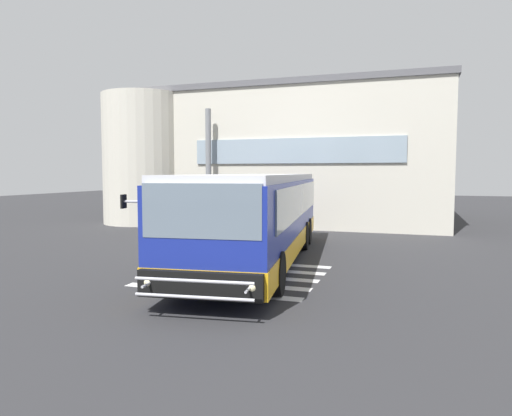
% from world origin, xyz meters
% --- Properties ---
extents(ground_plane, '(80.00, 90.00, 0.02)m').
position_xyz_m(ground_plane, '(0.00, 0.00, -0.01)').
color(ground_plane, '#2B2B2D').
rests_on(ground_plane, ground).
extents(bay_paint_stripes, '(4.40, 3.96, 0.01)m').
position_xyz_m(bay_paint_stripes, '(2.00, -4.20, 0.00)').
color(bay_paint_stripes, silver).
rests_on(bay_paint_stripes, ground).
extents(terminal_building, '(18.03, 13.80, 7.26)m').
position_xyz_m(terminal_building, '(-0.66, 11.52, 3.62)').
color(terminal_building, beige).
rests_on(terminal_building, ground).
extents(entry_support_column, '(0.28, 0.28, 5.89)m').
position_xyz_m(entry_support_column, '(-3.24, 5.40, 2.95)').
color(entry_support_column, slate).
rests_on(entry_support_column, ground).
extents(bus_main_foreground, '(4.05, 12.06, 2.70)m').
position_xyz_m(bus_main_foreground, '(1.89, -2.15, 1.34)').
color(bus_main_foreground, navy).
rests_on(bus_main_foreground, ground).
extents(passenger_near_column, '(0.48, 0.41, 1.68)m').
position_xyz_m(passenger_near_column, '(-2.44, 4.43, 0.93)').
color(passenger_near_column, '#1E2338').
rests_on(passenger_near_column, ground).
extents(passenger_by_doorway, '(0.49, 0.52, 1.68)m').
position_xyz_m(passenger_by_doorway, '(-1.13, 4.72, 0.96)').
color(passenger_by_doorway, '#4C4233').
rests_on(passenger_by_doorway, ground).
extents(passenger_at_curb_edge, '(0.54, 0.37, 1.68)m').
position_xyz_m(passenger_at_curb_edge, '(-0.93, 4.78, 0.93)').
color(passenger_at_curb_edge, '#1E2338').
rests_on(passenger_at_curb_edge, ground).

